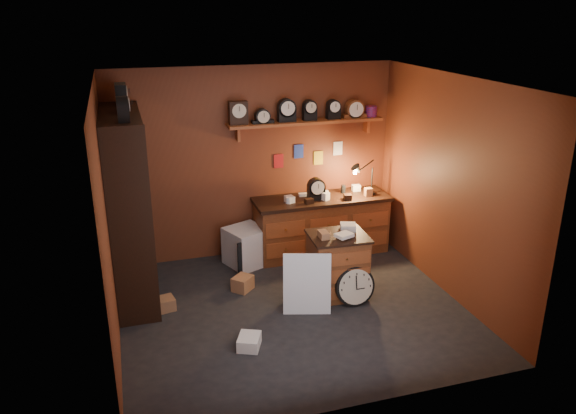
{
  "coord_description": "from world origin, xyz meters",
  "views": [
    {
      "loc": [
        -1.78,
        -5.63,
        3.46
      ],
      "look_at": [
        0.04,
        0.35,
        1.19
      ],
      "focal_mm": 35.0,
      "sensor_mm": 36.0,
      "label": 1
    }
  ],
  "objects_px": {
    "workbench": "(321,222)",
    "low_cabinet": "(338,263)",
    "big_round_clock": "(355,286)",
    "shelving_unit": "(126,200)"
  },
  "relations": [
    {
      "from": "workbench",
      "to": "low_cabinet",
      "type": "bearing_deg",
      "value": -101.19
    },
    {
      "from": "workbench",
      "to": "big_round_clock",
      "type": "height_order",
      "value": "workbench"
    },
    {
      "from": "low_cabinet",
      "to": "shelving_unit",
      "type": "bearing_deg",
      "value": 165.82
    },
    {
      "from": "workbench",
      "to": "big_round_clock",
      "type": "bearing_deg",
      "value": -95.07
    },
    {
      "from": "shelving_unit",
      "to": "workbench",
      "type": "xyz_separation_m",
      "value": [
        2.69,
        0.49,
        -0.78
      ]
    },
    {
      "from": "low_cabinet",
      "to": "big_round_clock",
      "type": "height_order",
      "value": "low_cabinet"
    },
    {
      "from": "shelving_unit",
      "to": "low_cabinet",
      "type": "height_order",
      "value": "shelving_unit"
    },
    {
      "from": "workbench",
      "to": "low_cabinet",
      "type": "relative_size",
      "value": 2.19
    },
    {
      "from": "shelving_unit",
      "to": "low_cabinet",
      "type": "xyz_separation_m",
      "value": [
        2.44,
        -0.77,
        -0.82
      ]
    },
    {
      "from": "shelving_unit",
      "to": "workbench",
      "type": "bearing_deg",
      "value": 10.43
    }
  ]
}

